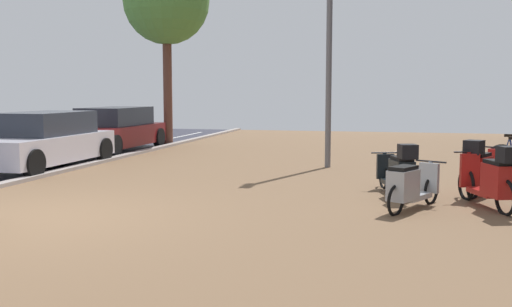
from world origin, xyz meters
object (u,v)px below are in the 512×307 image
Objects in this scene: scooter_mid at (410,186)px; street_tree at (166,2)px; parked_car_far at (115,130)px; scooter_extra at (492,179)px; scooter_near at (482,169)px; lamp_post at (329,42)px; parked_car_near at (43,141)px; scooter_far at (399,172)px.

street_tree reaches higher than scooter_mid.
street_tree is (0.84, 2.36, 4.21)m from parked_car_far.
scooter_near is at bearing 88.60° from scooter_extra.
scooter_mid is at bearing -51.26° from street_tree.
scooter_extra is 0.32× the size of lamp_post.
parked_car_near reaches higher than scooter_near.
scooter_extra is at bearing -35.38° from parked_car_far.
scooter_mid is at bearing -40.63° from parked_car_far.
scooter_far reaches higher than scooter_mid.
street_tree is (-7.91, 9.86, 4.48)m from scooter_mid.
parked_car_near is 0.65× the size of street_tree.
scooter_extra is 0.41× the size of parked_car_far.
parked_car_near is 7.28m from lamp_post.
parked_car_far is 7.75m from lamp_post.
parked_car_far reaches higher than scooter_near.
scooter_extra is 13.87m from street_tree.
parked_car_far is at bearing 144.62° from scooter_extra.
scooter_mid is 1.32m from scooter_extra.
lamp_post is at bearing 133.29° from scooter_near.
scooter_mid is at bearing -161.86° from scooter_extra.
lamp_post reaches higher than parked_car_far.
parked_car_near is 0.98× the size of parked_car_far.
parked_car_far is at bearing 139.37° from scooter_mid.
parked_car_near is 7.82m from street_tree.
lamp_post reaches higher than scooter_near.
lamp_post reaches higher than scooter_mid.
scooter_far is 4.79m from lamp_post.
scooter_mid is at bearing -69.87° from lamp_post.
scooter_mid is 11.53m from parked_car_far.
parked_car_far is (-8.75, 7.51, 0.27)m from scooter_mid.
scooter_mid is 1.27m from scooter_far.
street_tree reaches higher than scooter_far.
scooter_far is 0.31× the size of lamp_post.
street_tree is (-7.76, 8.60, 4.42)m from scooter_far.
lamp_post is (-3.09, 3.28, 2.54)m from scooter_near.
parked_car_far is at bearing 149.79° from scooter_near.
scooter_far is 8.59m from parked_car_near.
scooter_extra is at bearing 18.14° from scooter_mid.
scooter_near is 9.91m from parked_car_near.
parked_car_far reaches higher than scooter_far.
street_tree is at bearing 138.28° from scooter_near.
scooter_mid is 9.12m from parked_car_near.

